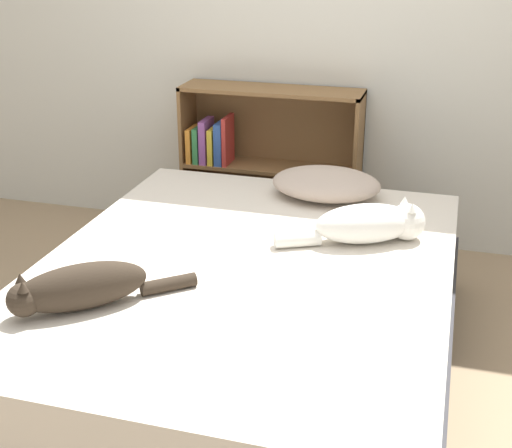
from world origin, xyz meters
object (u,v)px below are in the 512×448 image
object	(u,v)px
cat_light	(371,224)
bed	(245,320)
pillow	(326,184)
cat_dark	(78,288)
bookshelf	(264,161)

from	to	relation	value
cat_light	bed	bearing A→B (deg)	-167.47
pillow	cat_dark	world-z (taller)	cat_dark
pillow	bookshelf	size ratio (longest dim) A/B	0.52
bed	bookshelf	xyz separation A→B (m)	(-0.29, 1.34, 0.21)
pillow	cat_dark	bearing A→B (deg)	-114.98
cat_light	bookshelf	size ratio (longest dim) A/B	0.59
bed	cat_light	size ratio (longest dim) A/B	3.46
bookshelf	cat_light	bearing A→B (deg)	-54.59
cat_light	cat_dark	world-z (taller)	cat_light
cat_dark	bed	bearing A→B (deg)	-171.93
bookshelf	cat_dark	bearing A→B (deg)	-94.24
cat_dark	bookshelf	distance (m)	1.82
bed	cat_dark	bearing A→B (deg)	-131.86
pillow	cat_light	world-z (taller)	cat_light
pillow	bookshelf	xyz separation A→B (m)	(-0.45, 0.56, -0.10)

